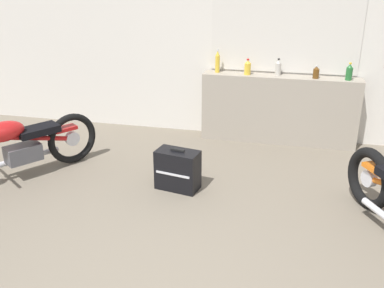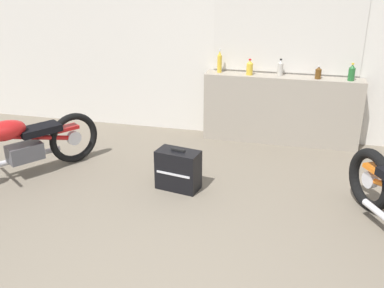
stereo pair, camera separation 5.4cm
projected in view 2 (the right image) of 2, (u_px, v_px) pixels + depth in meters
name	position (u px, v px, depth m)	size (l,w,h in m)	color
wall_back	(238.00, 34.00, 5.92)	(10.00, 0.07, 2.80)	silver
sill_counter	(281.00, 110.00, 5.98)	(2.05, 0.28, 0.91)	gray
bottle_leftmost	(220.00, 62.00, 5.95)	(0.06, 0.06, 0.31)	gold
bottle_left_center	(250.00, 68.00, 5.85)	(0.08, 0.08, 0.21)	gold
bottle_center	(280.00, 68.00, 5.81)	(0.07, 0.07, 0.22)	#B7B2A8
bottle_right_center	(318.00, 73.00, 5.66)	(0.08, 0.08, 0.17)	#5B3814
bottle_rightmost	(352.00, 73.00, 5.57)	(0.08, 0.08, 0.22)	#23662D
motorcycle_red	(18.00, 146.00, 5.00)	(1.22, 1.65, 0.79)	black
hard_case_black	(178.00, 170.00, 4.83)	(0.49, 0.33, 0.46)	black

